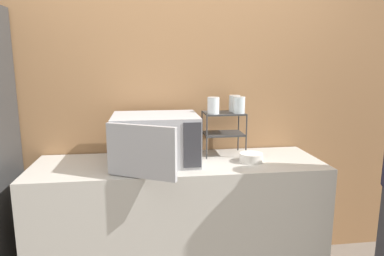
% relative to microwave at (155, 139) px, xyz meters
% --- Properties ---
extents(wall_back, '(8.00, 0.06, 2.60)m').
position_rel_microwave_xyz_m(wall_back, '(0.16, 0.34, 0.23)').
color(wall_back, '#9E7047').
rests_on(wall_back, ground_plane).
extents(counter, '(1.96, 0.61, 0.90)m').
position_rel_microwave_xyz_m(counter, '(0.16, -0.00, -0.62)').
color(counter, '#B7B2A8').
rests_on(counter, ground_plane).
extents(microwave, '(0.58, 0.66, 0.33)m').
position_rel_microwave_xyz_m(microwave, '(0.00, 0.00, 0.00)').
color(microwave, '#ADADB2').
rests_on(microwave, counter).
extents(dish_rack, '(0.29, 0.22, 0.31)m').
position_rel_microwave_xyz_m(dish_rack, '(0.50, 0.15, 0.06)').
color(dish_rack, '#333333').
rests_on(dish_rack, counter).
extents(glass_front_left, '(0.08, 0.08, 0.12)m').
position_rel_microwave_xyz_m(glass_front_left, '(0.41, 0.09, 0.21)').
color(glass_front_left, silver).
rests_on(glass_front_left, dish_rack).
extents(glass_back_right, '(0.08, 0.08, 0.12)m').
position_rel_microwave_xyz_m(glass_back_right, '(0.60, 0.21, 0.21)').
color(glass_back_right, silver).
rests_on(glass_back_right, dish_rack).
extents(glass_front_right, '(0.08, 0.08, 0.12)m').
position_rel_microwave_xyz_m(glass_front_right, '(0.60, 0.10, 0.21)').
color(glass_front_right, silver).
rests_on(glass_front_right, dish_rack).
extents(bowl, '(0.16, 0.16, 0.06)m').
position_rel_microwave_xyz_m(bowl, '(0.65, -0.06, -0.13)').
color(bowl, silver).
rests_on(bowl, counter).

